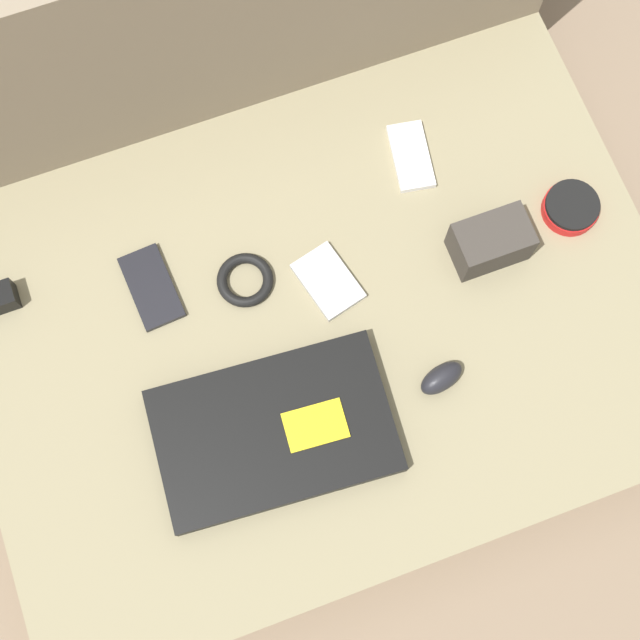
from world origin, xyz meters
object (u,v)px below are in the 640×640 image
laptop (274,431)px  phone_small (411,156)px  computer_mouse (441,378)px  speaker_puck (571,207)px  phone_silver (328,281)px  phone_black (151,287)px  camera_pouch (491,242)px

laptop → phone_small: laptop is taller
computer_mouse → speaker_puck: bearing=17.8°
phone_silver → phone_small: bearing=23.3°
phone_small → phone_black: bearing=-162.0°
phone_black → phone_silver: bearing=-22.1°
phone_small → speaker_puck: bearing=-30.9°
laptop → phone_black: 0.30m
phone_silver → computer_mouse: bearing=-77.2°
laptop → speaker_puck: bearing=21.7°
laptop → phone_black: (-0.11, 0.28, -0.01)m
camera_pouch → computer_mouse: bearing=-131.2°
computer_mouse → speaker_puck: computer_mouse is taller
laptop → phone_small: size_ratio=2.90×
laptop → computer_mouse: bearing=1.9°
laptop → camera_pouch: (0.41, 0.16, 0.02)m
computer_mouse → phone_black: 0.47m
laptop → phone_silver: 0.25m
phone_black → speaker_puck: bearing=-12.9°
speaker_puck → phone_silver: (-0.41, 0.02, -0.01)m
phone_small → camera_pouch: size_ratio=1.08×
camera_pouch → phone_black: bearing=166.8°
phone_black → phone_small: phone_small is taller
laptop → phone_silver: laptop is taller
computer_mouse → phone_small: (0.10, 0.36, -0.01)m
laptop → phone_black: laptop is taller
laptop → phone_small: bearing=48.7°
computer_mouse → phone_small: computer_mouse is taller
computer_mouse → camera_pouch: size_ratio=0.68×
phone_silver → phone_small: (0.20, 0.15, -0.00)m
phone_small → laptop: bearing=-126.1°
computer_mouse → phone_black: bearing=127.4°
computer_mouse → phone_small: 0.37m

